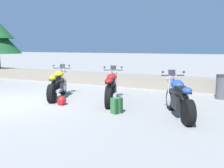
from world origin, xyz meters
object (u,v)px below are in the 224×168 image
motorcycle_yellow_near_left (58,85)px  trash_bin (222,87)px  motorcycle_blue_far_right (179,99)px  rider_backpack (117,105)px  rider_helmet (62,101)px  motorcycle_red_centre (111,88)px

motorcycle_yellow_near_left → trash_bin: motorcycle_yellow_near_left is taller
motorcycle_yellow_near_left → motorcycle_blue_far_right: 4.39m
rider_backpack → rider_helmet: (-1.98, 0.18, -0.11)m
motorcycle_yellow_near_left → motorcycle_red_centre: same height
rider_helmet → trash_bin: (4.62, 3.14, 0.30)m
motorcycle_red_centre → rider_backpack: bearing=-58.8°
motorcycle_red_centre → rider_helmet: 1.65m
rider_helmet → trash_bin: trash_bin is taller
motorcycle_blue_far_right → motorcycle_red_centre: bearing=162.6°
motorcycle_yellow_near_left → rider_backpack: (2.74, -0.99, -0.24)m
motorcycle_red_centre → trash_bin: bearing=33.5°
motorcycle_yellow_near_left → motorcycle_blue_far_right: bearing=-7.7°
motorcycle_yellow_near_left → rider_helmet: size_ratio=7.04×
motorcycle_yellow_near_left → rider_backpack: 2.92m
motorcycle_blue_far_right → rider_helmet: 3.62m
motorcycle_yellow_near_left → motorcycle_red_centre: (2.06, 0.13, 0.00)m
motorcycle_red_centre → trash_bin: 3.98m
motorcycle_yellow_near_left → trash_bin: 5.86m
motorcycle_yellow_near_left → trash_bin: (5.38, 2.32, -0.05)m
motorcycle_yellow_near_left → motorcycle_blue_far_right: (4.35, -0.59, 0.00)m
motorcycle_red_centre → motorcycle_blue_far_right: bearing=-17.4°
motorcycle_blue_far_right → rider_helmet: size_ratio=6.82×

